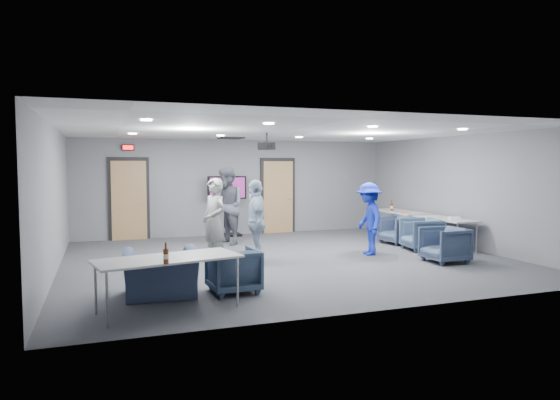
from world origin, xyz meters
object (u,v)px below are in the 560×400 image
object	(u,v)px
chair_right_a	(397,230)
chair_front_a	(233,270)
table_right_b	(445,220)
bottle_right	(392,207)
person_a	(214,221)
projector	(267,146)
table_right_a	(400,213)
chair_front_b	(161,273)
person_c	(256,222)
person_d	(369,219)
chair_right_c	(445,245)
table_front_left	(168,260)
person_b	(227,206)
tv_stand	(227,202)
bottle_front	(166,256)
chair_right_b	(422,234)

from	to	relation	value
chair_right_a	chair_front_a	size ratio (longest dim) A/B	1.01
table_right_b	bottle_right	distance (m)	2.10
person_a	projector	world-z (taller)	projector
table_right_a	chair_front_b	bearing A→B (deg)	120.52
person_c	person_d	bearing A→B (deg)	103.20
table_right_a	chair_right_c	bearing A→B (deg)	161.53
table_front_left	person_c	bearing A→B (deg)	40.28
person_b	person_d	xyz separation A→B (m)	(2.61, -2.46, -0.17)
person_a	table_right_a	size ratio (longest dim) A/B	0.91
chair_right_c	bottle_right	distance (m)	3.64
table_right_a	table_front_left	xyz separation A→B (m)	(-6.85, -4.82, 0.00)
chair_right_c	tv_stand	bearing A→B (deg)	-147.59
table_right_b	table_right_a	bearing A→B (deg)	0.00
table_right_a	table_front_left	size ratio (longest dim) A/B	0.92
bottle_front	projector	bearing A→B (deg)	56.33
person_b	chair_right_a	bearing A→B (deg)	55.58
projector	bottle_right	bearing A→B (deg)	39.60
chair_front_a	table_front_left	distance (m)	1.30
table_right_a	projector	bearing A→B (deg)	106.23
chair_right_b	chair_right_c	bearing A→B (deg)	-8.38
chair_right_a	bottle_right	bearing A→B (deg)	145.93
chair_right_a	table_front_left	distance (m)	7.36
person_a	bottle_front	distance (m)	3.63
table_front_left	tv_stand	size ratio (longest dim) A/B	1.23
chair_right_c	chair_front_b	distance (m)	5.81
person_b	chair_right_b	size ratio (longest dim) A/B	2.35
chair_right_b	table_right_b	distance (m)	0.72
person_d	table_front_left	distance (m)	5.52
chair_right_a	bottle_front	world-z (taller)	bottle_front
person_b	chair_right_b	xyz separation A→B (m)	(4.08, -2.37, -0.59)
person_d	chair_right_c	world-z (taller)	person_d
table_right_b	table_front_left	distance (m)	7.44
person_a	chair_front_a	size ratio (longest dim) A/B	2.27
person_a	person_c	size ratio (longest dim) A/B	1.02
bottle_front	table_right_a	bearing A→B (deg)	37.20
person_c	person_d	xyz separation A→B (m)	(2.66, 0.14, -0.05)
person_a	chair_front_b	distance (m)	2.57
table_right_b	tv_stand	world-z (taller)	tv_stand
person_c	chair_front_b	size ratio (longest dim) A/B	1.56
person_c	table_right_b	size ratio (longest dim) A/B	1.02
person_b	bottle_front	size ratio (longest dim) A/B	7.01
person_c	bottle_right	size ratio (longest dim) A/B	5.97
person_a	table_right_b	bearing A→B (deg)	65.78
chair_front_b	person_c	bearing A→B (deg)	-134.15
person_d	chair_right_a	world-z (taller)	person_d
chair_front_b	table_right_a	distance (m)	7.97
bottle_front	projector	distance (m)	5.08
chair_right_c	table_right_a	distance (m)	3.49
person_b	bottle_right	world-z (taller)	person_b
chair_right_c	table_right_b	world-z (taller)	table_right_b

